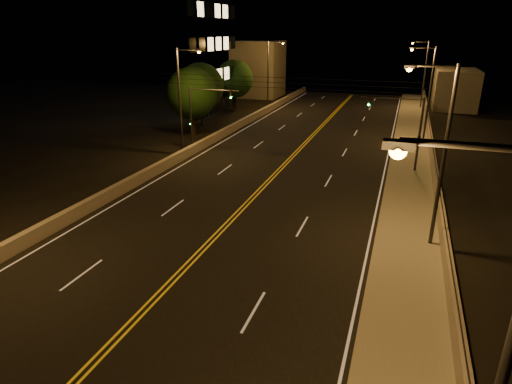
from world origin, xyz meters
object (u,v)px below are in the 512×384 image
(streetlight_6, at_px, (270,71))
(tree_1, at_px, (201,87))
(streetlight_2, at_px, (427,91))
(tree_0, at_px, (192,93))
(streetlight_0, at_px, (487,372))
(streetlight_1, at_px, (440,149))
(traffic_signal_left, at_px, (200,112))
(traffic_signal_right, at_px, (408,126))
(tree_2, at_px, (235,79))
(streetlight_5, at_px, (182,96))
(streetlight_3, at_px, (423,71))

(streetlight_6, xyz_separation_m, tree_1, (-4.43, -14.11, -0.81))
(streetlight_2, height_order, tree_1, streetlight_2)
(tree_0, bearing_deg, streetlight_2, 9.18)
(streetlight_0, height_order, streetlight_1, same)
(streetlight_1, xyz_separation_m, traffic_signal_left, (-20.36, 13.66, -1.66))
(traffic_signal_right, relative_size, tree_2, 0.86)
(streetlight_5, xyz_separation_m, tree_0, (-2.84, 7.36, -0.85))
(streetlight_3, distance_m, tree_1, 33.72)
(streetlight_5, height_order, tree_0, streetlight_5)
(streetlight_0, bearing_deg, streetlight_5, 126.95)
(traffic_signal_left, distance_m, tree_1, 12.90)
(streetlight_2, relative_size, tree_0, 1.30)
(streetlight_2, xyz_separation_m, tree_0, (-24.31, -3.93, -0.85))
(tree_2, bearing_deg, streetlight_5, -79.58)
(streetlight_2, distance_m, streetlight_6, 26.59)
(tree_0, xyz_separation_m, tree_1, (-1.59, 5.50, 0.04))
(streetlight_3, relative_size, traffic_signal_left, 1.56)
(streetlight_6, bearing_deg, streetlight_2, -36.13)
(streetlight_0, height_order, tree_2, streetlight_0)
(traffic_signal_left, bearing_deg, streetlight_2, 26.27)
(streetlight_5, relative_size, traffic_signal_right, 1.56)
(streetlight_0, bearing_deg, traffic_signal_right, 92.91)
(streetlight_3, xyz_separation_m, tree_0, (-24.31, -27.06, -0.85))
(streetlight_2, distance_m, streetlight_5, 24.26)
(streetlight_2, relative_size, traffic_signal_right, 1.56)
(streetlight_0, distance_m, streetlight_1, 16.13)
(streetlight_1, xyz_separation_m, streetlight_2, (0.00, 23.71, 0.00))
(streetlight_2, xyz_separation_m, streetlight_5, (-21.48, -11.29, 0.00))
(streetlight_2, distance_m, streetlight_3, 23.13)
(tree_2, bearing_deg, traffic_signal_left, -76.33)
(traffic_signal_left, xyz_separation_m, tree_2, (-5.51, 22.67, 0.67))
(streetlight_0, distance_m, traffic_signal_left, 36.13)
(streetlight_1, bearing_deg, traffic_signal_right, 96.33)
(streetlight_6, distance_m, traffic_signal_left, 25.81)
(streetlight_3, xyz_separation_m, tree_2, (-25.87, -10.52, -0.99))
(traffic_signal_right, height_order, tree_0, tree_0)
(traffic_signal_right, height_order, tree_2, tree_2)
(streetlight_0, relative_size, streetlight_3, 1.00)
(streetlight_2, relative_size, tree_2, 1.33)
(tree_0, relative_size, tree_1, 0.99)
(streetlight_2, distance_m, tree_1, 25.96)
(traffic_signal_left, bearing_deg, tree_1, 115.51)
(streetlight_0, distance_m, streetlight_6, 59.54)
(traffic_signal_left, relative_size, tree_2, 0.86)
(tree_0, bearing_deg, streetlight_0, -55.90)
(traffic_signal_left, relative_size, tree_0, 0.83)
(streetlight_0, relative_size, streetlight_5, 1.00)
(streetlight_1, distance_m, streetlight_3, 46.85)
(streetlight_1, bearing_deg, streetlight_6, 118.60)
(tree_0, bearing_deg, tree_1, 106.13)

